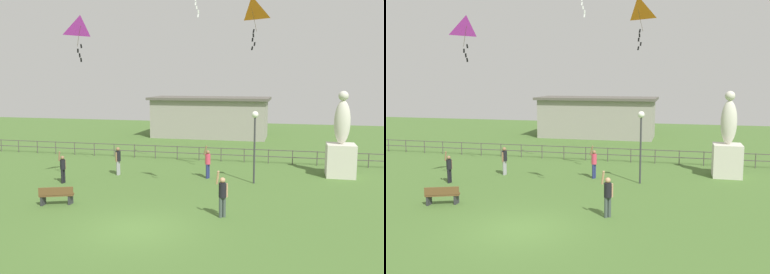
# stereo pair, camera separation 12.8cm
# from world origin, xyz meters

# --- Properties ---
(ground_plane) EXTENTS (80.00, 80.00, 0.00)m
(ground_plane) POSITION_xyz_m (0.00, 0.00, 0.00)
(ground_plane) COLOR #476B2D
(statue_monument) EXTENTS (1.60, 1.60, 4.97)m
(statue_monument) POSITION_xyz_m (8.46, 11.10, 1.61)
(statue_monument) COLOR beige
(statue_monument) RESTS_ON ground_plane
(lamppost) EXTENTS (0.36, 0.36, 3.94)m
(lamppost) POSITION_xyz_m (3.72, 8.26, 2.91)
(lamppost) COLOR #38383D
(lamppost) RESTS_ON ground_plane
(park_bench) EXTENTS (1.54, 0.94, 0.85)m
(park_bench) POSITION_xyz_m (-4.57, 2.17, 0.46)
(park_bench) COLOR brown
(park_bench) RESTS_ON ground_plane
(person_0) EXTENTS (0.49, 0.39, 1.97)m
(person_0) POSITION_xyz_m (2.97, 2.20, 0.99)
(person_0) COLOR #3F4C47
(person_0) RESTS_ON ground_plane
(person_1) EXTENTS (0.39, 0.49, 1.91)m
(person_1) POSITION_xyz_m (1.05, 8.86, 0.96)
(person_1) COLOR navy
(person_1) RESTS_ON ground_plane
(person_2) EXTENTS (0.30, 0.45, 1.77)m
(person_2) POSITION_xyz_m (-6.41, 5.93, 0.89)
(person_2) COLOR black
(person_2) RESTS_ON ground_plane
(person_3) EXTENTS (0.31, 0.50, 1.66)m
(person_3) POSITION_xyz_m (-4.27, 8.48, 0.95)
(person_3) COLOR #99999E
(person_3) RESTS_ON ground_plane
(kite_1) EXTENTS (1.26, 1.00, 2.65)m
(kite_1) POSITION_xyz_m (3.47, 7.94, 9.14)
(kite_1) COLOR orange
(kite_4) EXTENTS (0.93, 1.10, 2.17)m
(kite_4) POSITION_xyz_m (-4.30, 4.46, 8.08)
(kite_4) COLOR #B22DB2
(waterfront_railing) EXTENTS (36.01, 0.06, 0.95)m
(waterfront_railing) POSITION_xyz_m (-0.41, 14.00, 0.63)
(waterfront_railing) COLOR #4C4742
(waterfront_railing) RESTS_ON ground_plane
(pavilion_building) EXTENTS (11.42, 4.88, 3.87)m
(pavilion_building) POSITION_xyz_m (-2.13, 26.00, 1.96)
(pavilion_building) COLOR gray
(pavilion_building) RESTS_ON ground_plane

